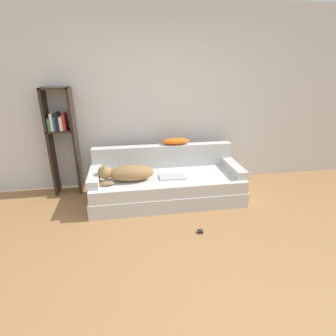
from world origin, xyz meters
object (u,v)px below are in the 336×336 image
object	(u,v)px
laptop	(172,177)
power_adapter	(200,232)
bookshelf	(61,135)
couch	(167,188)
dog	(127,173)
throw_pillow	(176,141)

from	to	relation	value
laptop	power_adapter	distance (m)	0.91
bookshelf	power_adapter	size ratio (longest dim) A/B	27.71
laptop	bookshelf	distance (m)	1.70
couch	bookshelf	distance (m)	1.70
couch	dog	distance (m)	0.64
throw_pillow	bookshelf	distance (m)	1.67
couch	bookshelf	world-z (taller)	bookshelf
dog	throw_pillow	size ratio (longest dim) A/B	1.79
couch	dog	size ratio (longest dim) A/B	2.89
power_adapter	couch	bearing A→B (deg)	106.35
throw_pillow	laptop	bearing A→B (deg)	-106.91
power_adapter	dog	bearing A→B (deg)	135.68
couch	laptop	bearing A→B (deg)	-52.56
bookshelf	power_adapter	bearing A→B (deg)	-38.72
throw_pillow	bookshelf	world-z (taller)	bookshelf
throw_pillow	bookshelf	size ratio (longest dim) A/B	0.27
dog	throw_pillow	distance (m)	0.93
dog	throw_pillow	xyz separation A→B (m)	(0.75, 0.47, 0.28)
throw_pillow	dog	bearing A→B (deg)	-148.25
dog	power_adapter	world-z (taller)	dog
dog	laptop	size ratio (longest dim) A/B	2.02
dog	bookshelf	xyz separation A→B (m)	(-0.91, 0.58, 0.41)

